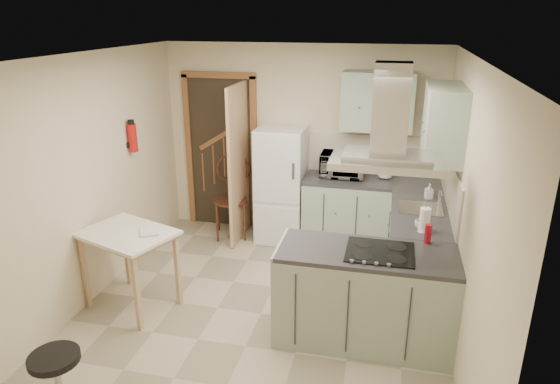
% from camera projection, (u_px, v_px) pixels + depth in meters
% --- Properties ---
extents(floor, '(4.20, 4.20, 0.00)m').
position_uv_depth(floor, '(261.00, 314.00, 5.01)').
color(floor, tan).
rests_on(floor, ground).
extents(ceiling, '(4.20, 4.20, 0.00)m').
position_uv_depth(ceiling, '(257.00, 57.00, 4.16)').
color(ceiling, silver).
rests_on(ceiling, back_wall).
extents(back_wall, '(3.60, 0.00, 3.60)m').
position_uv_depth(back_wall, '(301.00, 142.00, 6.51)').
color(back_wall, beige).
rests_on(back_wall, floor).
extents(left_wall, '(0.00, 4.20, 4.20)m').
position_uv_depth(left_wall, '(85.00, 183.00, 4.97)').
color(left_wall, beige).
rests_on(left_wall, floor).
extents(right_wall, '(0.00, 4.20, 4.20)m').
position_uv_depth(right_wall, '(465.00, 214.00, 4.20)').
color(right_wall, beige).
rests_on(right_wall, floor).
extents(doorway, '(1.10, 0.12, 2.10)m').
position_uv_depth(doorway, '(221.00, 153.00, 6.78)').
color(doorway, brown).
rests_on(doorway, floor).
extents(fridge, '(0.60, 0.60, 1.50)m').
position_uv_depth(fridge, '(281.00, 185.00, 6.45)').
color(fridge, white).
rests_on(fridge, floor).
extents(counter_back, '(1.08, 0.60, 0.90)m').
position_uv_depth(counter_back, '(347.00, 212.00, 6.37)').
color(counter_back, '#9EB2A0').
rests_on(counter_back, floor).
extents(counter_right, '(0.60, 1.95, 0.90)m').
position_uv_depth(counter_right, '(416.00, 240.00, 5.57)').
color(counter_right, '#9EB2A0').
rests_on(counter_right, floor).
extents(splashback, '(1.68, 0.02, 0.50)m').
position_uv_depth(splashback, '(375.00, 155.00, 6.33)').
color(splashback, beige).
rests_on(splashback, counter_back).
extents(wall_cabinet_back, '(0.85, 0.35, 0.70)m').
position_uv_depth(wall_cabinet_back, '(378.00, 101.00, 5.94)').
color(wall_cabinet_back, '#9EB2A0').
rests_on(wall_cabinet_back, back_wall).
extents(wall_cabinet_right, '(0.35, 0.90, 0.70)m').
position_uv_depth(wall_cabinet_right, '(443.00, 122.00, 4.82)').
color(wall_cabinet_right, '#9EB2A0').
rests_on(wall_cabinet_right, right_wall).
extents(peninsula, '(1.55, 0.65, 0.90)m').
position_uv_depth(peninsula, '(365.00, 296.00, 4.48)').
color(peninsula, '#9EB2A0').
rests_on(peninsula, floor).
extents(hob, '(0.58, 0.50, 0.01)m').
position_uv_depth(hob, '(380.00, 252.00, 4.30)').
color(hob, black).
rests_on(hob, peninsula).
extents(extractor_hood, '(0.90, 0.55, 0.10)m').
position_uv_depth(extractor_hood, '(387.00, 161.00, 4.02)').
color(extractor_hood, silver).
rests_on(extractor_hood, ceiling).
extents(sink, '(0.45, 0.40, 0.01)m').
position_uv_depth(sink, '(420.00, 208.00, 5.26)').
color(sink, silver).
rests_on(sink, counter_right).
extents(fire_extinguisher, '(0.10, 0.10, 0.32)m').
position_uv_depth(fire_extinguisher, '(133.00, 138.00, 5.69)').
color(fire_extinguisher, '#B2140F').
rests_on(fire_extinguisher, left_wall).
extents(drop_leaf_table, '(1.05, 0.91, 0.82)m').
position_uv_depth(drop_leaf_table, '(131.00, 269.00, 5.03)').
color(drop_leaf_table, '#D2AE81').
rests_on(drop_leaf_table, floor).
extents(bentwood_chair, '(0.56, 0.56, 1.01)m').
position_uv_depth(bentwood_chair, '(231.00, 200.00, 6.60)').
color(bentwood_chair, '#4D3119').
rests_on(bentwood_chair, floor).
extents(stool, '(0.47, 0.47, 0.50)m').
position_uv_depth(stool, '(58.00, 383.00, 3.72)').
color(stool, black).
rests_on(stool, floor).
extents(microwave, '(0.54, 0.37, 0.30)m').
position_uv_depth(microwave, '(342.00, 165.00, 6.25)').
color(microwave, black).
rests_on(microwave, counter_back).
extents(kettle, '(0.19, 0.19, 0.25)m').
position_uv_depth(kettle, '(386.00, 168.00, 6.19)').
color(kettle, white).
rests_on(kettle, counter_back).
extents(cereal_box, '(0.15, 0.24, 0.33)m').
position_uv_depth(cereal_box, '(359.00, 165.00, 6.20)').
color(cereal_box, '#C34C16').
rests_on(cereal_box, counter_back).
extents(soap_bottle, '(0.09, 0.09, 0.17)m').
position_uv_depth(soap_bottle, '(429.00, 191.00, 5.52)').
color(soap_bottle, '#A6A8B2').
rests_on(soap_bottle, counter_right).
extents(paper_towel, '(0.12, 0.12, 0.25)m').
position_uv_depth(paper_towel, '(425.00, 220.00, 4.66)').
color(paper_towel, white).
rests_on(paper_towel, counter_right).
extents(cup, '(0.12, 0.12, 0.08)m').
position_uv_depth(cup, '(420.00, 224.00, 4.76)').
color(cup, white).
rests_on(cup, counter_right).
extents(red_bottle, '(0.08, 0.08, 0.18)m').
position_uv_depth(red_bottle, '(428.00, 234.00, 4.45)').
color(red_bottle, '#AA0E20').
rests_on(red_bottle, peninsula).
extents(book, '(0.27, 0.30, 0.11)m').
position_uv_depth(book, '(140.00, 228.00, 4.85)').
color(book, maroon).
rests_on(book, drop_leaf_table).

